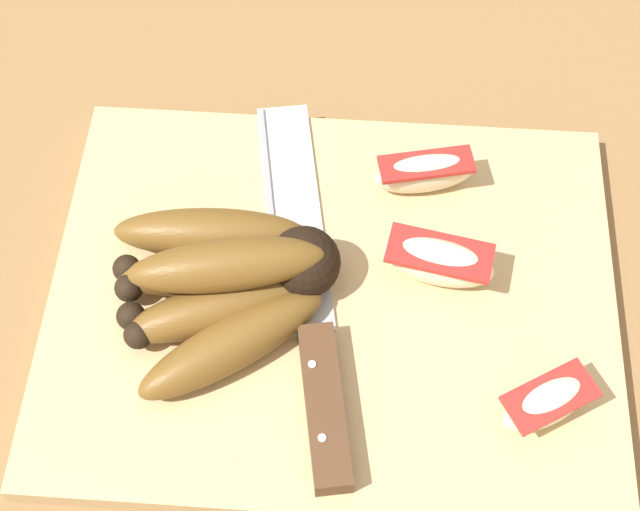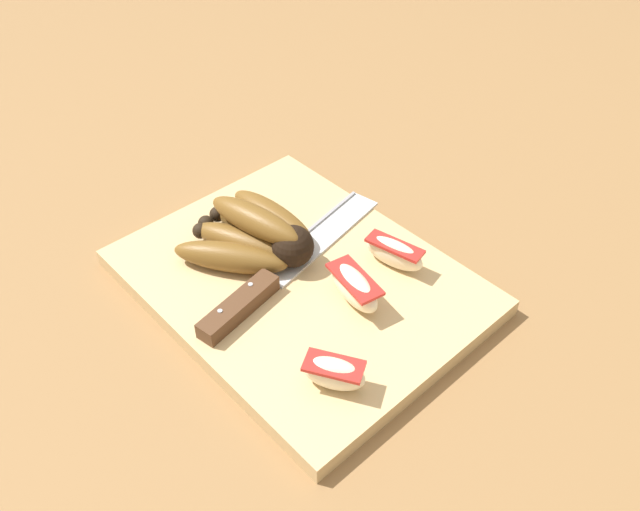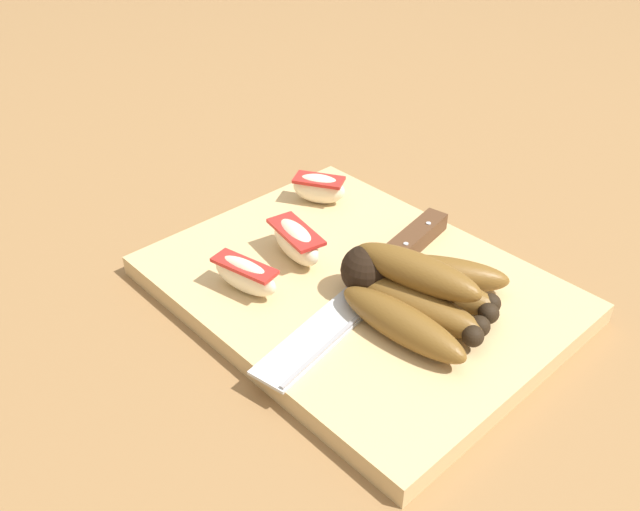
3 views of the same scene
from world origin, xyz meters
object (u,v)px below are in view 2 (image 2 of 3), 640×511
object	(u,v)px
apple_wedge_far	(394,253)
apple_wedge_middle	(334,373)
chefs_knife	(267,278)
apple_wedge_near	(354,287)
banana_bunch	(256,234)

from	to	relation	value
apple_wedge_far	apple_wedge_middle	bearing A→B (deg)	114.56
chefs_knife	apple_wedge_near	bearing A→B (deg)	-148.30
banana_bunch	chefs_knife	bearing A→B (deg)	152.50
banana_bunch	apple_wedge_far	distance (m)	0.15
banana_bunch	apple_wedge_far	size ratio (longest dim) A/B	2.10
apple_wedge_middle	apple_wedge_far	size ratio (longest dim) A/B	0.88
chefs_knife	apple_wedge_middle	xyz separation A→B (m)	(-0.14, 0.04, 0.01)
chefs_knife	apple_wedge_middle	bearing A→B (deg)	164.38
chefs_knife	apple_wedge_far	world-z (taller)	apple_wedge_far
apple_wedge_middle	apple_wedge_far	distance (m)	0.17
chefs_knife	apple_wedge_near	world-z (taller)	apple_wedge_near
chefs_knife	apple_wedge_near	xyz separation A→B (m)	(-0.08, -0.05, 0.01)
chefs_knife	apple_wedge_middle	distance (m)	0.15
apple_wedge_near	apple_wedge_far	distance (m)	0.07
apple_wedge_near	apple_wedge_middle	size ratio (longest dim) A/B	1.20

